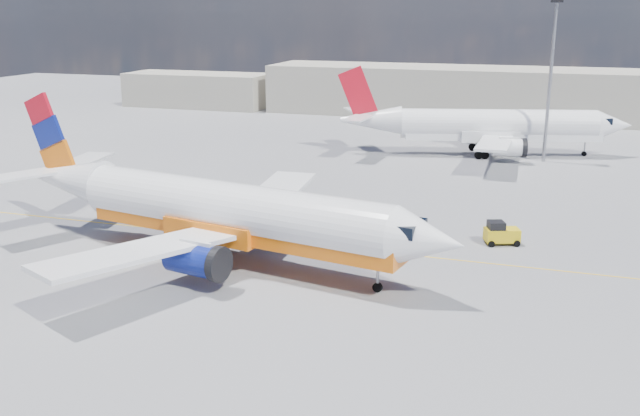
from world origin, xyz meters
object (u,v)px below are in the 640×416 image
(main_jet, at_px, (220,211))
(second_jet, at_px, (488,126))
(gse_tug, at_px, (501,233))
(traffic_cone, at_px, (312,249))

(main_jet, distance_m, second_jet, 47.07)
(main_jet, xyz_separation_m, gse_tug, (18.80, 10.00, -2.88))
(gse_tug, bearing_deg, traffic_cone, -175.82)
(main_jet, height_order, gse_tug, main_jet)
(main_jet, height_order, traffic_cone, main_jet)
(gse_tug, xyz_separation_m, traffic_cone, (-13.21, -6.30, -0.62))
(second_jet, height_order, traffic_cone, second_jet)
(main_jet, xyz_separation_m, traffic_cone, (5.59, 3.70, -3.49))
(main_jet, relative_size, second_jet, 1.04)
(main_jet, xyz_separation_m, second_jet, (14.57, 44.75, -0.14))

